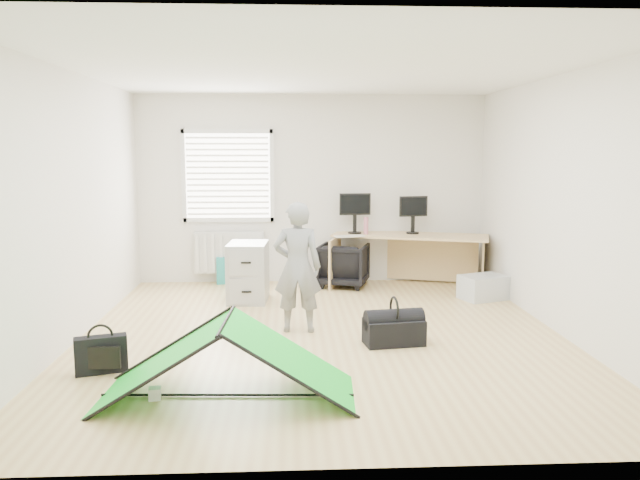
{
  "coord_description": "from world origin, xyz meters",
  "views": [
    {
      "loc": [
        -0.34,
        -6.28,
        1.92
      ],
      "look_at": [
        0.0,
        0.4,
        0.95
      ],
      "focal_mm": 35.0,
      "sensor_mm": 36.0,
      "label": 1
    }
  ],
  "objects_px": {
    "desk": "(409,260)",
    "laptop_bag": "(101,355)",
    "office_chair": "(343,265)",
    "monitor_left": "(355,219)",
    "monitor_right": "(413,220)",
    "kite": "(227,359)",
    "duffel_bag": "(394,332)",
    "filing_cabinet": "(248,272)",
    "thermos": "(366,226)",
    "person": "(297,267)",
    "storage_crate": "(483,287)"
  },
  "relations": [
    {
      "from": "filing_cabinet",
      "to": "thermos",
      "type": "xyz_separation_m",
      "value": [
        1.62,
        0.87,
        0.48
      ]
    },
    {
      "from": "kite",
      "to": "person",
      "type": "bearing_deg",
      "value": 74.96
    },
    {
      "from": "monitor_left",
      "to": "kite",
      "type": "distance_m",
      "value": 4.39
    },
    {
      "from": "thermos",
      "to": "laptop_bag",
      "type": "xyz_separation_m",
      "value": [
        -2.73,
        -3.44,
        -0.69
      ]
    },
    {
      "from": "monitor_left",
      "to": "monitor_right",
      "type": "relative_size",
      "value": 1.07
    },
    {
      "from": "laptop_bag",
      "to": "filing_cabinet",
      "type": "bearing_deg",
      "value": 48.93
    },
    {
      "from": "thermos",
      "to": "laptop_bag",
      "type": "relative_size",
      "value": 0.55
    },
    {
      "from": "monitor_right",
      "to": "kite",
      "type": "distance_m",
      "value": 4.67
    },
    {
      "from": "office_chair",
      "to": "person",
      "type": "height_order",
      "value": "person"
    },
    {
      "from": "thermos",
      "to": "person",
      "type": "bearing_deg",
      "value": -114.0
    },
    {
      "from": "person",
      "to": "laptop_bag",
      "type": "relative_size",
      "value": 3.19
    },
    {
      "from": "office_chair",
      "to": "person",
      "type": "distance_m",
      "value": 2.32
    },
    {
      "from": "monitor_left",
      "to": "monitor_right",
      "type": "height_order",
      "value": "monitor_left"
    },
    {
      "from": "thermos",
      "to": "storage_crate",
      "type": "bearing_deg",
      "value": -33.78
    },
    {
      "from": "monitor_right",
      "to": "duffel_bag",
      "type": "height_order",
      "value": "monitor_right"
    },
    {
      "from": "desk",
      "to": "monitor_left",
      "type": "height_order",
      "value": "monitor_left"
    },
    {
      "from": "thermos",
      "to": "duffel_bag",
      "type": "xyz_separation_m",
      "value": [
        -0.06,
        -2.77,
        -0.73
      ]
    },
    {
      "from": "kite",
      "to": "laptop_bag",
      "type": "distance_m",
      "value": 1.29
    },
    {
      "from": "monitor_right",
      "to": "laptop_bag",
      "type": "bearing_deg",
      "value": -146.51
    },
    {
      "from": "person",
      "to": "duffel_bag",
      "type": "relative_size",
      "value": 2.38
    },
    {
      "from": "desk",
      "to": "monitor_right",
      "type": "bearing_deg",
      "value": 76.81
    },
    {
      "from": "monitor_left",
      "to": "person",
      "type": "relative_size",
      "value": 0.32
    },
    {
      "from": "office_chair",
      "to": "monitor_right",
      "type": "bearing_deg",
      "value": -158.25
    },
    {
      "from": "filing_cabinet",
      "to": "duffel_bag",
      "type": "bearing_deg",
      "value": -46.94
    },
    {
      "from": "desk",
      "to": "office_chair",
      "type": "relative_size",
      "value": 3.21
    },
    {
      "from": "desk",
      "to": "laptop_bag",
      "type": "distance_m",
      "value": 4.74
    },
    {
      "from": "thermos",
      "to": "person",
      "type": "distance_m",
      "value": 2.48
    },
    {
      "from": "monitor_right",
      "to": "kite",
      "type": "height_order",
      "value": "monitor_right"
    },
    {
      "from": "desk",
      "to": "kite",
      "type": "bearing_deg",
      "value": -101.55
    },
    {
      "from": "monitor_right",
      "to": "person",
      "type": "distance_m",
      "value": 2.84
    },
    {
      "from": "office_chair",
      "to": "laptop_bag",
      "type": "bearing_deg",
      "value": 71.17
    },
    {
      "from": "person",
      "to": "storage_crate",
      "type": "distance_m",
      "value": 2.81
    },
    {
      "from": "office_chair",
      "to": "duffel_bag",
      "type": "height_order",
      "value": "office_chair"
    },
    {
      "from": "storage_crate",
      "to": "desk",
      "type": "bearing_deg",
      "value": 132.76
    },
    {
      "from": "monitor_right",
      "to": "duffel_bag",
      "type": "xyz_separation_m",
      "value": [
        -0.73,
        -2.78,
        -0.8
      ]
    },
    {
      "from": "filing_cabinet",
      "to": "monitor_right",
      "type": "relative_size",
      "value": 1.83
    },
    {
      "from": "filing_cabinet",
      "to": "person",
      "type": "height_order",
      "value": "person"
    },
    {
      "from": "monitor_left",
      "to": "duffel_bag",
      "type": "height_order",
      "value": "monitor_left"
    },
    {
      "from": "desk",
      "to": "laptop_bag",
      "type": "xyz_separation_m",
      "value": [
        -3.34,
        -3.35,
        -0.2
      ]
    },
    {
      "from": "monitor_right",
      "to": "laptop_bag",
      "type": "height_order",
      "value": "monitor_right"
    },
    {
      "from": "kite",
      "to": "duffel_bag",
      "type": "height_order",
      "value": "kite"
    },
    {
      "from": "desk",
      "to": "monitor_left",
      "type": "bearing_deg",
      "value": -173.42
    },
    {
      "from": "monitor_left",
      "to": "thermos",
      "type": "height_order",
      "value": "monitor_left"
    },
    {
      "from": "desk",
      "to": "monitor_right",
      "type": "relative_size",
      "value": 5.24
    },
    {
      "from": "kite",
      "to": "storage_crate",
      "type": "xyz_separation_m",
      "value": [
        3.0,
        3.08,
        -0.15
      ]
    },
    {
      "from": "thermos",
      "to": "desk",
      "type": "bearing_deg",
      "value": -7.62
    },
    {
      "from": "monitor_left",
      "to": "person",
      "type": "height_order",
      "value": "person"
    },
    {
      "from": "office_chair",
      "to": "thermos",
      "type": "bearing_deg",
      "value": -150.25
    },
    {
      "from": "office_chair",
      "to": "monitor_left",
      "type": "bearing_deg",
      "value": -123.51
    },
    {
      "from": "desk",
      "to": "kite",
      "type": "relative_size",
      "value": 1.09
    }
  ]
}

